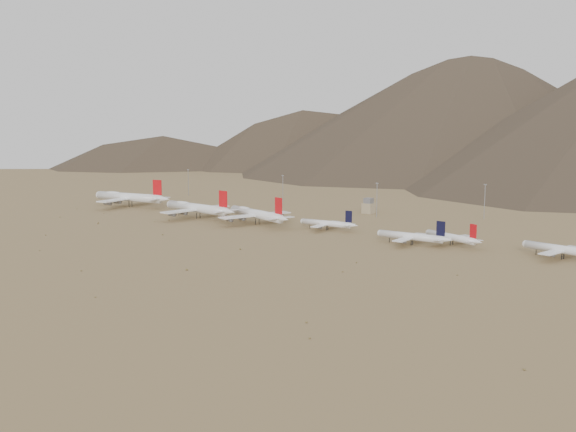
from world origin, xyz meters
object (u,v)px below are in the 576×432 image
Objects in this scene: widebody_west at (129,197)px; narrowbody_a at (328,223)px; narrowbody_b at (413,237)px; widebody_centre at (197,208)px; widebody_east at (257,214)px; control_tower at (368,207)px.

widebody_west reaches higher than narrowbody_a.
widebody_west is 267.95m from narrowbody_b.
widebody_centre is 107.16m from narrowbody_a.
control_tower is at bearing 87.70° from widebody_east.
widebody_west is 199.71m from control_tower.
widebody_centre is (93.57, -13.35, -0.52)m from widebody_west.
control_tower is (-19.63, 86.33, 0.80)m from narrowbody_a.
narrowbody_a is at bearing -8.33° from widebody_west.
widebody_east is at bearing 10.48° from widebody_centre.
widebody_east is (146.38, -8.69, -0.98)m from widebody_west.
widebody_east is at bearing -11.60° from widebody_west.
narrowbody_a is at bearing -77.19° from control_tower.
control_tower is (-87.26, 100.32, 0.35)m from narrowbody_b.
widebody_centre is 131.79m from control_tower.
narrowbody_b is at bearing -48.99° from control_tower.
narrowbody_b is (267.54, -14.45, -3.26)m from widebody_west.
widebody_west is at bearing -165.98° from widebody_east.
widebody_east is at bearing -176.96° from narrowbody_a.
widebody_west is 1.72× the size of narrowbody_b.
narrowbody_b is at bearing -11.30° from widebody_west.
control_tower is at bearing 129.00° from narrowbody_b.
narrowbody_b is 132.96m from control_tower.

